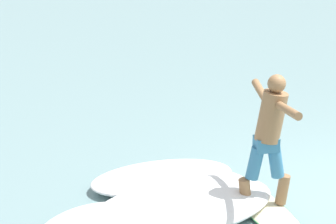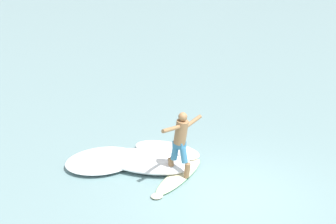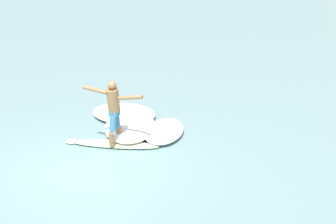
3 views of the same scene
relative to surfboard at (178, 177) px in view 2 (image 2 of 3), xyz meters
name	(u,v)px [view 2 (image 2 of 3)]	position (x,y,z in m)	size (l,w,h in m)	color
ground_plane	(226,195)	(1.09, -0.76, -0.04)	(200.00, 200.00, 0.00)	#74989B
surfboard	(178,177)	(0.00, 0.00, 0.00)	(1.29, 2.28, 0.21)	beige
surfer	(181,139)	(0.04, 0.02, 0.95)	(0.86, 1.32, 1.58)	#936A44
wave_foam_at_tail	(167,150)	(-0.38, 1.34, 0.06)	(2.04, 1.61, 0.20)	white
wave_foam_at_nose	(102,160)	(-1.92, 0.58, 0.07)	(2.39, 2.32, 0.21)	white
wave_foam_beside	(147,161)	(-0.80, 0.55, 0.11)	(2.53, 1.80, 0.29)	white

